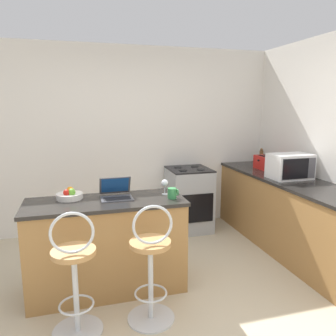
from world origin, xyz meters
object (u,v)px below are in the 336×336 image
toaster (265,163)px  wine_glass_tall (165,184)px  microwave (290,166)px  stove_range (189,199)px  pepper_mill (261,156)px  mug_green (172,193)px  bar_stool_near (75,277)px  fruit_bowl (70,195)px  laptop (116,193)px  bar_stool_far (151,266)px

toaster → wine_glass_tall: (-1.70, -0.90, 0.02)m
microwave → stove_range: bearing=136.0°
stove_range → pepper_mill: 1.36m
microwave → mug_green: size_ratio=4.80×
toaster → pepper_mill: 0.51m
microwave → toaster: (0.04, 0.60, -0.06)m
bar_stool_near → mug_green: 1.15m
stove_range → pepper_mill: pepper_mill is taller
bar_stool_near → fruit_bowl: size_ratio=4.15×
microwave → toaster: bearing=86.4°
laptop → fruit_bowl: laptop is taller
bar_stool_far → stove_range: (0.99, 1.88, -0.04)m
stove_range → fruit_bowl: size_ratio=3.66×
microwave → laptop: bearing=-172.4°
laptop → stove_range: (1.18, 1.22, -0.50)m
bar_stool_far → stove_range: bar_stool_far is taller
laptop → pepper_mill: 2.76m
bar_stool_far → pepper_mill: (2.21, 2.01, 0.52)m
bar_stool_far → wine_glass_tall: size_ratio=6.76×
bar_stool_far → laptop: laptop is taller
laptop → wine_glass_tall: (0.49, -0.01, 0.06)m
fruit_bowl → mug_green: bearing=-14.6°
laptop → mug_green: (0.52, -0.17, 0.00)m
laptop → pepper_mill: bearing=29.3°
microwave → bar_stool_near: bearing=-159.7°
bar_stool_near → laptop: bearing=58.3°
toaster → pepper_mill: size_ratio=1.34×
toaster → mug_green: size_ratio=3.04×
wine_glass_tall → bar_stool_far: bearing=-114.3°
bar_stool_far → mug_green: bearing=56.3°
fruit_bowl → wine_glass_tall: bearing=-5.4°
laptop → fruit_bowl: bearing=169.9°
microwave → pepper_mill: bearing=76.4°
laptop → mug_green: 0.55m
fruit_bowl → toaster: bearing=17.3°
toaster → wine_glass_tall: toaster is taller
bar_stool_near → stove_range: (1.59, 1.88, -0.04)m
laptop → stove_range: laptop is taller
mug_green → fruit_bowl: bearing=165.4°
microwave → toaster: size_ratio=1.58×
microwave → fruit_bowl: (-2.58, -0.21, -0.11)m
bar_stool_far → mug_green: size_ratio=10.10×
bar_stool_near → laptop: (0.41, 0.66, 0.47)m
bar_stool_near → microwave: 2.79m
toaster → mug_green: toaster is taller
microwave → mug_green: microwave is taller
toaster → pepper_mill: bearing=64.6°
stove_range → wine_glass_tall: bearing=-119.4°
toaster → wine_glass_tall: bearing=-152.1°
laptop → microwave: size_ratio=0.61×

